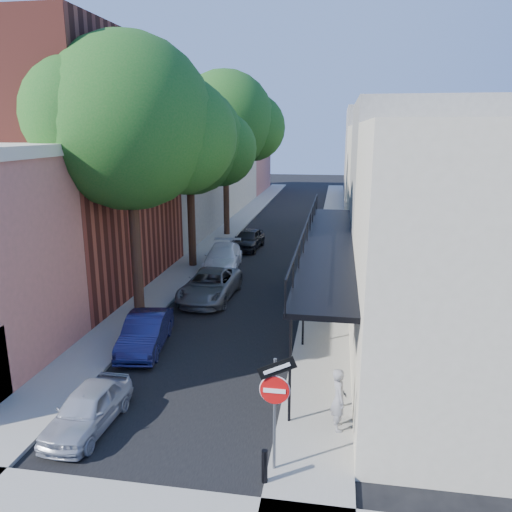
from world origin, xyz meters
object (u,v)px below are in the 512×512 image
at_px(oak_near, 142,127).
at_px(parked_car_d, 223,257).
at_px(parked_car_b, 145,332).
at_px(parked_car_a, 88,409).
at_px(bollard, 265,466).
at_px(pedestrian, 339,399).
at_px(oak_far, 232,122).
at_px(parked_car_c, 210,285).
at_px(sign_post, 275,395).
at_px(parked_car_e, 248,239).
at_px(oak_mid, 197,143).

bearing_deg(oak_near, parked_car_d, 79.49).
bearing_deg(parked_car_b, parked_car_a, -93.92).
xyz_separation_m(bollard, pedestrian, (1.60, 2.36, 0.45)).
relative_size(oak_far, parked_car_c, 2.48).
bearing_deg(oak_near, parked_car_a, -80.50).
xyz_separation_m(sign_post, parked_car_e, (-4.56, 21.92, -1.36)).
bearing_deg(parked_car_e, parked_car_d, -92.38).
xyz_separation_m(parked_car_b, pedestrian, (6.93, -4.11, 0.34)).
distance_m(bollard, parked_car_b, 8.38).
distance_m(bollard, parked_car_a, 5.20).
bearing_deg(sign_post, oak_near, 125.09).
relative_size(bollard, parked_car_b, 0.21).
bearing_deg(pedestrian, oak_far, 6.46).
xyz_separation_m(sign_post, parked_car_c, (-4.56, 11.75, -1.37)).
distance_m(oak_near, parked_car_a, 11.13).
bearing_deg(parked_car_c, parked_car_d, 98.28).
relative_size(parked_car_a, parked_car_b, 0.86).
height_order(parked_car_c, parked_car_e, parked_car_e).
bearing_deg(parked_car_d, parked_car_c, -89.20).
bearing_deg(oak_far, parked_car_d, -81.66).
bearing_deg(oak_mid, pedestrian, -62.45).
height_order(sign_post, parked_car_a, sign_post).
bearing_deg(oak_near, oak_far, 89.96).
relative_size(oak_mid, parked_car_e, 2.56).
bearing_deg(oak_far, parked_car_b, -87.11).
height_order(parked_car_c, pedestrian, pedestrian).
distance_m(oak_mid, pedestrian, 18.37).
bearing_deg(pedestrian, parked_car_d, 12.13).
bearing_deg(oak_far, oak_mid, -90.41).
xyz_separation_m(parked_car_e, pedestrian, (6.00, -20.04, 0.29)).
relative_size(parked_car_b, parked_car_e, 0.96).
height_order(oak_far, parked_car_d, oak_far).
relative_size(oak_near, parked_car_d, 2.39).
height_order(oak_far, parked_car_b, oak_far).
distance_m(parked_car_c, pedestrian, 11.55).
height_order(bollard, oak_far, oak_far).
relative_size(oak_near, pedestrian, 6.69).
height_order(oak_mid, parked_car_c, oak_mid).
bearing_deg(sign_post, parked_car_d, 106.93).
distance_m(parked_car_a, parked_car_c, 10.74).
xyz_separation_m(oak_near, parked_car_a, (1.38, -8.27, -7.32)).
height_order(oak_near, parked_car_d, oak_near).
xyz_separation_m(oak_mid, parked_car_a, (1.43, -16.23, -6.49)).
xyz_separation_m(parked_car_a, parked_car_b, (-0.34, 4.98, 0.07)).
height_order(sign_post, oak_mid, oak_mid).
height_order(bollard, parked_car_d, parked_car_d).
bearing_deg(bollard, parked_car_e, 101.11).
xyz_separation_m(bollard, oak_mid, (-6.42, 17.73, 6.54)).
bearing_deg(oak_near, pedestrian, -42.89).
bearing_deg(pedestrian, oak_mid, 15.96).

